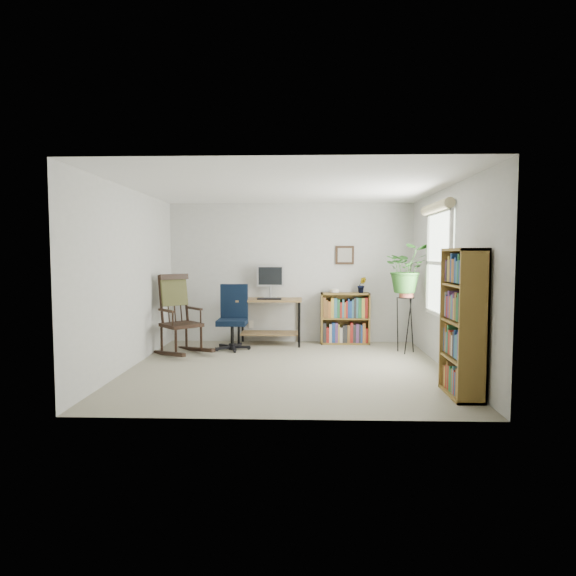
{
  "coord_description": "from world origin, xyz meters",
  "views": [
    {
      "loc": [
        0.21,
        -6.34,
        1.52
      ],
      "look_at": [
        0.0,
        0.4,
        1.05
      ],
      "focal_mm": 30.0,
      "sensor_mm": 36.0,
      "label": 1
    }
  ],
  "objects_px": {
    "desk": "(270,322)",
    "rocking_chair": "(181,314)",
    "low_bookshelf": "(345,318)",
    "tall_bookshelf": "(463,323)",
    "office_chair": "(232,317)"
  },
  "relations": [
    {
      "from": "desk",
      "to": "low_bookshelf",
      "type": "bearing_deg",
      "value": 5.38
    },
    {
      "from": "desk",
      "to": "office_chair",
      "type": "relative_size",
      "value": 1.02
    },
    {
      "from": "office_chair",
      "to": "rocking_chair",
      "type": "bearing_deg",
      "value": -151.84
    },
    {
      "from": "desk",
      "to": "rocking_chair",
      "type": "xyz_separation_m",
      "value": [
        -1.29,
        -0.82,
        0.23
      ]
    },
    {
      "from": "office_chair",
      "to": "tall_bookshelf",
      "type": "height_order",
      "value": "tall_bookshelf"
    },
    {
      "from": "office_chair",
      "to": "tall_bookshelf",
      "type": "bearing_deg",
      "value": -39.06
    },
    {
      "from": "low_bookshelf",
      "to": "tall_bookshelf",
      "type": "distance_m",
      "value": 3.19
    },
    {
      "from": "desk",
      "to": "office_chair",
      "type": "distance_m",
      "value": 0.75
    },
    {
      "from": "low_bookshelf",
      "to": "tall_bookshelf",
      "type": "height_order",
      "value": "tall_bookshelf"
    },
    {
      "from": "desk",
      "to": "low_bookshelf",
      "type": "relative_size",
      "value": 1.24
    },
    {
      "from": "rocking_chair",
      "to": "office_chair",
      "type": "bearing_deg",
      "value": -16.57
    },
    {
      "from": "desk",
      "to": "office_chair",
      "type": "bearing_deg",
      "value": -141.33
    },
    {
      "from": "desk",
      "to": "rocking_chair",
      "type": "height_order",
      "value": "rocking_chair"
    },
    {
      "from": "desk",
      "to": "tall_bookshelf",
      "type": "distance_m",
      "value": 3.69
    },
    {
      "from": "office_chair",
      "to": "rocking_chair",
      "type": "distance_m",
      "value": 0.81
    }
  ]
}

